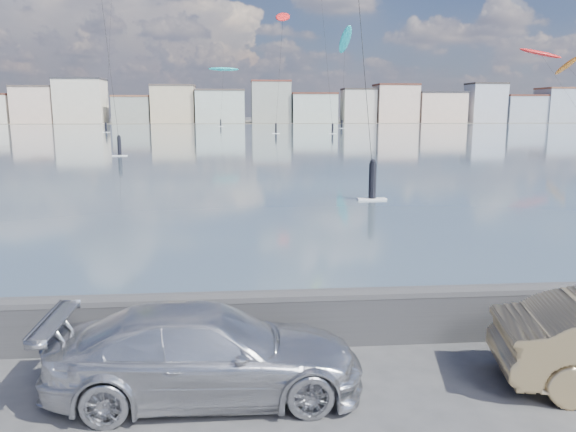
# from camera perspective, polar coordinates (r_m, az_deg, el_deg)

# --- Properties ---
(ground) EXTENTS (700.00, 700.00, 0.00)m
(ground) POSITION_cam_1_polar(r_m,az_deg,el_deg) (8.27, -4.83, -20.67)
(ground) COLOR #333335
(ground) RESTS_ON ground
(bay_water) EXTENTS (500.00, 177.00, 0.00)m
(bay_water) POSITION_cam_1_polar(r_m,az_deg,el_deg) (98.65, -5.02, 8.18)
(bay_water) COLOR #37455C
(bay_water) RESTS_ON ground
(far_shore_strip) EXTENTS (500.00, 60.00, 0.00)m
(far_shore_strip) POSITION_cam_1_polar(r_m,az_deg,el_deg) (207.10, -5.03, 9.48)
(far_shore_strip) COLOR #4C473D
(far_shore_strip) RESTS_ON ground
(seawall) EXTENTS (400.00, 0.36, 1.08)m
(seawall) POSITION_cam_1_polar(r_m,az_deg,el_deg) (10.44, -4.93, -10.19)
(seawall) COLOR #28282B
(seawall) RESTS_ON ground
(far_buildings) EXTENTS (240.79, 13.26, 14.60)m
(far_buildings) POSITION_cam_1_polar(r_m,az_deg,el_deg) (193.07, -4.66, 11.19)
(far_buildings) COLOR beige
(far_buildings) RESTS_ON ground
(car_silver) EXTENTS (4.73, 1.93, 1.37)m
(car_silver) POSITION_cam_1_polar(r_m,az_deg,el_deg) (8.83, -8.24, -13.55)
(car_silver) COLOR silver
(car_silver) RESTS_ON ground
(kitesurfer_3) EXTENTS (8.92, 16.81, 16.36)m
(kitesurfer_3) POSITION_cam_1_polar(r_m,az_deg,el_deg) (165.40, -6.57, 14.52)
(kitesurfer_3) COLOR #19BFBF
(kitesurfer_3) RESTS_ON ground
(kitesurfer_5) EXTENTS (9.71, 16.84, 17.98)m
(kitesurfer_5) POSITION_cam_1_polar(r_m,az_deg,el_deg) (137.09, 24.31, 14.76)
(kitesurfer_5) COLOR red
(kitesurfer_5) RESTS_ON ground
(kitesurfer_6) EXTENTS (4.89, 10.42, 23.65)m
(kitesurfer_6) POSITION_cam_1_polar(r_m,az_deg,el_deg) (112.76, -0.53, 19.38)
(kitesurfer_6) COLOR red
(kitesurfer_6) RESTS_ON ground
(kitesurfer_9) EXTENTS (5.06, 17.45, 25.65)m
(kitesurfer_9) POSITION_cam_1_polar(r_m,az_deg,el_deg) (150.23, 5.83, 17.33)
(kitesurfer_9) COLOR #19BFBF
(kitesurfer_9) RESTS_ON ground
(kitesurfer_11) EXTENTS (5.44, 19.46, 15.90)m
(kitesurfer_11) POSITION_cam_1_polar(r_m,az_deg,el_deg) (136.80, 26.53, 13.44)
(kitesurfer_11) COLOR orange
(kitesurfer_11) RESTS_ON ground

